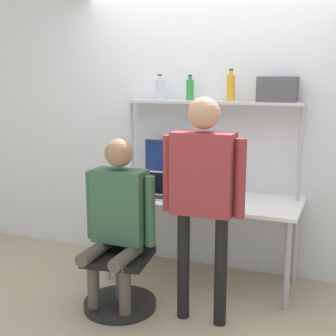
# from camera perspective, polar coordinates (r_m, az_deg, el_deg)

# --- Properties ---
(ground_plane) EXTENTS (12.00, 12.00, 0.00)m
(ground_plane) POSITION_cam_1_polar(r_m,az_deg,el_deg) (3.97, 2.36, -15.41)
(ground_plane) COLOR tan
(wall_back) EXTENTS (8.00, 0.06, 2.70)m
(wall_back) POSITION_cam_1_polar(r_m,az_deg,el_deg) (4.29, 5.84, 5.39)
(wall_back) COLOR silver
(wall_back) RESTS_ON ground_plane
(desk) EXTENTS (1.67, 0.70, 0.75)m
(desk) POSITION_cam_1_polar(r_m,az_deg,el_deg) (4.06, 4.17, -4.71)
(desk) COLOR white
(desk) RESTS_ON ground_plane
(shelf_unit) EXTENTS (1.58, 0.24, 1.57)m
(shelf_unit) POSITION_cam_1_polar(r_m,az_deg,el_deg) (4.14, 5.22, 4.85)
(shelf_unit) COLOR silver
(shelf_unit) RESTS_ON ground_plane
(monitor) EXTENTS (0.49, 0.19, 0.45)m
(monitor) POSITION_cam_1_polar(r_m,az_deg,el_deg) (4.32, 0.21, 0.72)
(monitor) COLOR #333338
(monitor) RESTS_ON desk
(laptop) EXTENTS (0.34, 0.21, 0.21)m
(laptop) POSITION_cam_1_polar(r_m,az_deg,el_deg) (4.08, -2.00, -2.60)
(laptop) COLOR silver
(laptop) RESTS_ON desk
(cell_phone) EXTENTS (0.07, 0.15, 0.01)m
(cell_phone) POSITION_cam_1_polar(r_m,az_deg,el_deg) (3.93, 0.70, -3.95)
(cell_phone) COLOR #264C8C
(cell_phone) RESTS_ON desk
(office_chair) EXTENTS (0.56, 0.56, 0.89)m
(office_chair) POSITION_cam_1_polar(r_m,az_deg,el_deg) (3.74, -5.71, -12.61)
(office_chair) COLOR black
(office_chair) RESTS_ON ground_plane
(person_seated) EXTENTS (0.57, 0.47, 1.32)m
(person_seated) POSITION_cam_1_polar(r_m,az_deg,el_deg) (3.53, -6.14, -5.36)
(person_seated) COLOR #4C473D
(person_seated) RESTS_ON ground_plane
(person_standing) EXTENTS (0.60, 0.22, 1.64)m
(person_standing) POSITION_cam_1_polar(r_m,az_deg,el_deg) (3.27, 4.29, -1.72)
(person_standing) COLOR black
(person_standing) RESTS_ON ground_plane
(bottle_green) EXTENTS (0.07, 0.07, 0.22)m
(bottle_green) POSITION_cam_1_polar(r_m,az_deg,el_deg) (4.18, 2.70, 9.54)
(bottle_green) COLOR #2D8C3F
(bottle_green) RESTS_ON shelf_unit
(bottle_clear) EXTENTS (0.08, 0.08, 0.23)m
(bottle_clear) POSITION_cam_1_polar(r_m,az_deg,el_deg) (4.28, -1.03, 9.61)
(bottle_clear) COLOR silver
(bottle_clear) RESTS_ON shelf_unit
(bottle_amber) EXTENTS (0.07, 0.07, 0.27)m
(bottle_amber) POSITION_cam_1_polar(r_m,az_deg,el_deg) (4.07, 7.66, 9.71)
(bottle_amber) COLOR gold
(bottle_amber) RESTS_ON shelf_unit
(storage_box) EXTENTS (0.31, 0.22, 0.21)m
(storage_box) POSITION_cam_1_polar(r_m,az_deg,el_deg) (4.00, 13.22, 9.33)
(storage_box) COLOR #4C4C51
(storage_box) RESTS_ON shelf_unit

